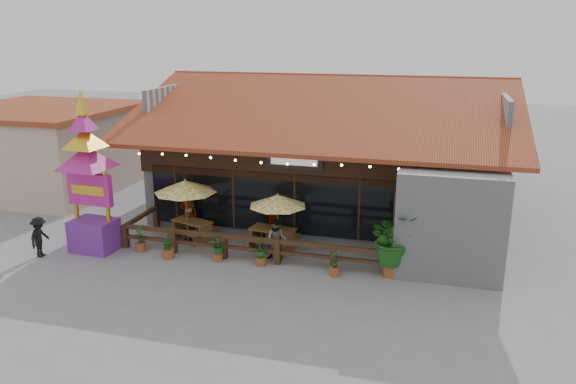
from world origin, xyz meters
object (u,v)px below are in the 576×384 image
(umbrella_left, at_px, (185,187))
(thai_sign_tower, at_px, (87,162))
(umbrella_right, at_px, (278,201))
(tropical_plant, at_px, (393,240))
(picnic_table_right, at_px, (273,235))
(pedestrian, at_px, (40,237))
(picnic_table_left, at_px, (193,227))

(umbrella_left, distance_m, thai_sign_tower, 3.63)
(umbrella_right, xyz_separation_m, tropical_plant, (4.27, -1.02, -0.71))
(umbrella_right, height_order, picnic_table_right, umbrella_right)
(pedestrian, bearing_deg, umbrella_left, -64.97)
(picnic_table_left, distance_m, thai_sign_tower, 4.66)
(picnic_table_right, bearing_deg, umbrella_left, -176.96)
(umbrella_right, height_order, picnic_table_left, umbrella_right)
(umbrella_right, relative_size, tropical_plant, 1.06)
(tropical_plant, bearing_deg, picnic_table_right, 164.33)
(umbrella_right, height_order, thai_sign_tower, thai_sign_tower)
(picnic_table_right, bearing_deg, thai_sign_tower, -163.42)
(picnic_table_right, height_order, tropical_plant, tropical_plant)
(thai_sign_tower, bearing_deg, picnic_table_right, 16.58)
(umbrella_right, bearing_deg, pedestrian, -161.74)
(picnic_table_right, xyz_separation_m, pedestrian, (-7.93, -2.96, 0.20))
(thai_sign_tower, height_order, tropical_plant, thai_sign_tower)
(umbrella_left, bearing_deg, picnic_table_right, 3.04)
(umbrella_left, xyz_separation_m, tropical_plant, (7.95, -1.09, -0.94))
(umbrella_right, relative_size, thai_sign_tower, 0.37)
(picnic_table_right, xyz_separation_m, thai_sign_tower, (-6.38, -1.90, 2.85))
(picnic_table_left, bearing_deg, picnic_table_right, -2.50)
(umbrella_left, relative_size, pedestrian, 1.98)
(picnic_table_left, height_order, picnic_table_right, picnic_table_right)
(picnic_table_right, height_order, pedestrian, pedestrian)
(umbrella_left, distance_m, umbrella_right, 3.69)
(thai_sign_tower, relative_size, pedestrian, 4.27)
(picnic_table_left, height_order, pedestrian, pedestrian)
(pedestrian, bearing_deg, tropical_plant, -88.87)
(umbrella_right, bearing_deg, tropical_plant, -13.42)
(umbrella_left, relative_size, picnic_table_left, 1.52)
(thai_sign_tower, relative_size, tropical_plant, 2.86)
(umbrella_right, xyz_separation_m, pedestrian, (-8.21, -2.71, -1.24))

